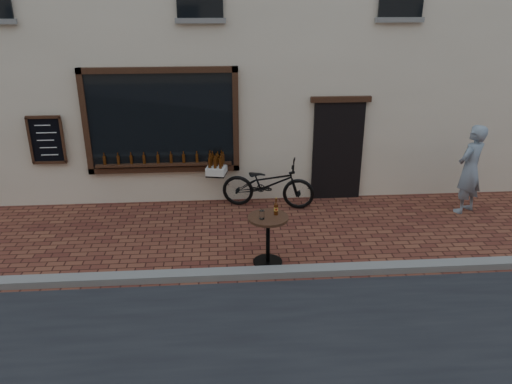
{
  "coord_description": "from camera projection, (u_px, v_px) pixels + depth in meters",
  "views": [
    {
      "loc": [
        -0.69,
        -6.93,
        4.4
      ],
      "look_at": [
        -0.08,
        1.2,
        1.1
      ],
      "focal_mm": 35.0,
      "sensor_mm": 36.0,
      "label": 1
    }
  ],
  "objects": [
    {
      "name": "cargo_bicycle",
      "position": [
        266.0,
        183.0,
        10.75
      ],
      "size": [
        2.39,
        1.12,
        1.13
      ],
      "rotation": [
        0.0,
        0.0,
        1.35
      ],
      "color": "black",
      "rests_on": "ground"
    },
    {
      "name": "pedestrian",
      "position": [
        470.0,
        169.0,
        10.36
      ],
      "size": [
        0.83,
        0.75,
        1.9
      ],
      "primitive_type": "imported",
      "rotation": [
        0.0,
        0.0,
        3.7
      ],
      "color": "gray",
      "rests_on": "ground"
    },
    {
      "name": "ground",
      "position": [
        266.0,
        282.0,
        8.1
      ],
      "size": [
        90.0,
        90.0,
        0.0
      ],
      "primitive_type": "plane",
      "color": "#52231A",
      "rests_on": "ground"
    },
    {
      "name": "bistro_table",
      "position": [
        268.0,
        230.0,
        8.45
      ],
      "size": [
        0.69,
        0.69,
        1.18
      ],
      "color": "black",
      "rests_on": "ground"
    },
    {
      "name": "kerb",
      "position": [
        265.0,
        272.0,
        8.26
      ],
      "size": [
        90.0,
        0.25,
        0.12
      ],
      "primitive_type": "cube",
      "color": "slate",
      "rests_on": "ground"
    }
  ]
}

